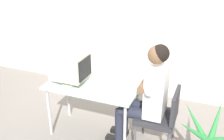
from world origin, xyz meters
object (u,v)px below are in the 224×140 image
person_seated (148,93)px  desk (93,90)px  keyboard (96,83)px  office_chair (161,115)px  crt_monitor (70,66)px

person_seated → desk: bearing=-177.8°
keyboard → office_chair: office_chair is taller
crt_monitor → person_seated: 1.01m
keyboard → person_seated: 0.67m
keyboard → desk: bearing=-128.2°
keyboard → office_chair: size_ratio=0.58×
desk → keyboard: size_ratio=2.42×
crt_monitor → desk: bearing=4.5°
keyboard → office_chair: (0.85, -0.01, -0.26)m
keyboard → person_seated: size_ratio=0.35×
person_seated → keyboard: bearing=179.1°
desk → person_seated: person_seated is taller
office_chair → crt_monitor: bearing=-177.6°
keyboard → person_seated: (0.67, -0.01, 0.00)m
desk → crt_monitor: 0.41m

